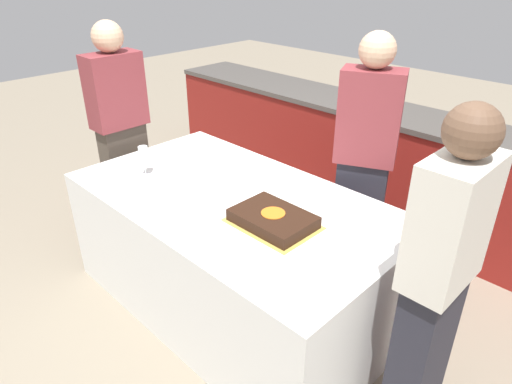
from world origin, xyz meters
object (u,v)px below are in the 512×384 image
at_px(plate_stack, 214,180).
at_px(person_seated_right, 436,286).
at_px(cake, 273,219).
at_px(person_seated_left, 121,132).
at_px(wine_glass, 144,156).
at_px(person_cutting_cake, 364,162).

bearing_deg(plate_stack, person_seated_right, -1.53).
height_order(cake, person_seated_right, person_seated_right).
bearing_deg(person_seated_left, cake, -92.13).
relative_size(plate_stack, wine_glass, 1.25).
xyz_separation_m(cake, person_cutting_cake, (0.00, 0.83, 0.06)).
bearing_deg(cake, wine_glass, -172.51).
height_order(person_cutting_cake, person_seated_left, person_cutting_cake).
relative_size(cake, plate_stack, 1.87).
bearing_deg(plate_stack, wine_glass, -150.33).
relative_size(plate_stack, person_cutting_cake, 0.14).
relative_size(person_seated_left, person_seated_right, 1.03).
relative_size(plate_stack, person_seated_left, 0.15).
distance_m(plate_stack, person_seated_right, 1.42).
bearing_deg(person_cutting_cake, cake, 64.89).
distance_m(person_seated_left, person_seated_right, 2.41).
bearing_deg(person_cutting_cake, wine_glass, 19.37).
distance_m(person_cutting_cake, person_seated_right, 1.14).
xyz_separation_m(cake, person_seated_left, (-1.56, 0.06, 0.04)).
xyz_separation_m(person_seated_left, person_seated_right, (2.41, 0.00, -0.02)).
bearing_deg(wine_glass, person_seated_right, 5.85).
bearing_deg(person_seated_left, plate_stack, -87.78).
relative_size(wine_glass, person_cutting_cake, 0.12).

